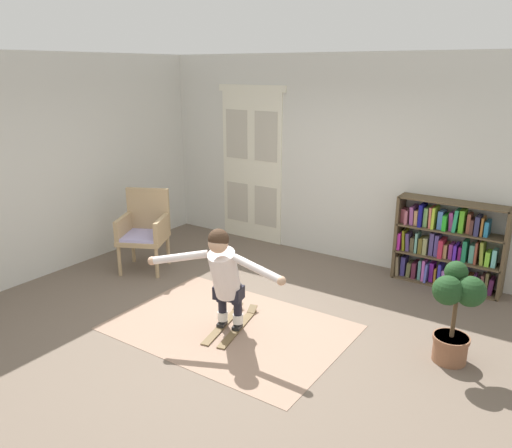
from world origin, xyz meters
name	(u,v)px	position (x,y,z in m)	size (l,w,h in m)	color
ground_plane	(234,325)	(0.00, 0.00, 0.00)	(7.20, 7.20, 0.00)	#67584B
back_wall	(341,160)	(0.00, 2.60, 1.45)	(6.00, 0.10, 2.90)	silver
side_wall_left	(76,161)	(-3.00, 0.40, 1.45)	(0.10, 6.00, 2.90)	silver
double_door	(252,165)	(-1.51, 2.54, 1.23)	(1.22, 0.05, 2.45)	silver
rug	(230,327)	(0.00, -0.07, 0.00)	(2.46, 1.73, 0.01)	#967764
bookshelf	(445,246)	(1.59, 2.39, 0.53)	(1.34, 0.30, 1.12)	brown
wicker_chair	(145,228)	(-2.01, 0.66, 0.58)	(0.81, 0.81, 1.10)	tan
potted_plant	(456,310)	(2.14, 0.57, 0.55)	(0.45, 0.42, 0.99)	brown
skis_pair	(232,324)	(0.00, -0.04, 0.02)	(0.47, 0.96, 0.07)	brown
person_skier	(224,272)	(0.03, -0.20, 0.70)	(1.46, 0.70, 1.12)	white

